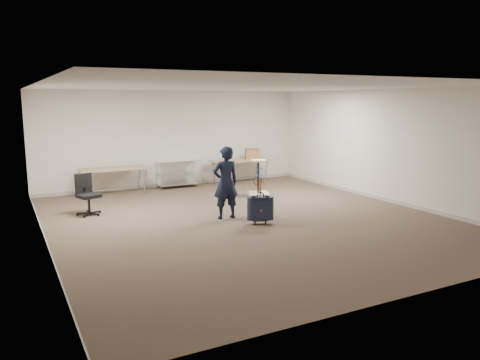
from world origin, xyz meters
TOP-DOWN VIEW (x-y plane):
  - ground at (0.00, 0.00)m, footprint 9.00×9.00m
  - room_shell at (0.00, 1.38)m, footprint 8.00×9.00m
  - folding_table_left at (-1.90, 3.95)m, footprint 1.80×0.75m
  - folding_table_right at (1.90, 3.95)m, footprint 1.80×0.75m
  - wire_shelf at (0.00, 4.20)m, footprint 1.22×0.47m
  - person at (-0.34, 0.29)m, footprint 0.59×0.40m
  - suitcase at (0.08, -0.47)m, footprint 0.40×0.32m
  - office_chair at (-2.93, 1.99)m, footprint 0.55×0.56m
  - equipment_cart at (1.43, 1.97)m, footprint 0.68×0.68m
  - cardboard_box at (2.31, 3.91)m, footprint 0.51×0.44m

SIDE VIEW (x-z plane):
  - ground at x=0.00m, z-range 0.00..0.00m
  - room_shell at x=0.00m, z-range -4.45..4.55m
  - equipment_cart at x=1.43m, z-range -0.23..0.75m
  - office_chair at x=-2.93m, z-range -0.18..0.73m
  - suitcase at x=0.08m, z-range -0.15..0.81m
  - wire_shelf at x=0.00m, z-range 0.04..0.84m
  - folding_table_left at x=-1.90m, z-range 0.31..1.04m
  - folding_table_right at x=1.90m, z-range 0.31..1.04m
  - person at x=-0.34m, z-range 0.00..1.57m
  - cardboard_box at x=2.31m, z-range 0.73..1.05m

